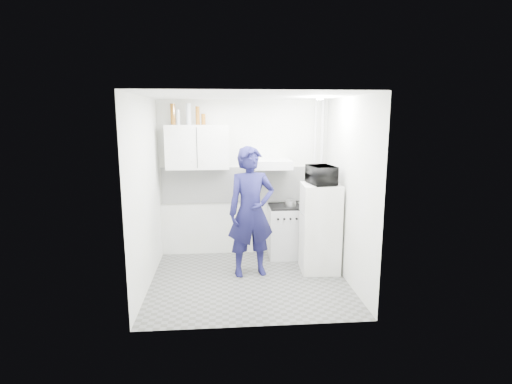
{
  "coord_description": "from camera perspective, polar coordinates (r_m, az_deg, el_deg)",
  "views": [
    {
      "loc": [
        -0.36,
        -5.37,
        2.34
      ],
      "look_at": [
        0.12,
        0.3,
        1.25
      ],
      "focal_mm": 28.0,
      "sensor_mm": 36.0,
      "label": 1
    }
  ],
  "objects": [
    {
      "name": "fridge",
      "position": [
        6.14,
        9.13,
        -5.08
      ],
      "size": [
        0.58,
        0.58,
        1.34
      ],
      "primitive_type": "cube",
      "rotation": [
        0.0,
        0.0,
        -0.04
      ],
      "color": "white",
      "rests_on": "floor"
    },
    {
      "name": "pipe_b",
      "position": [
        6.8,
        8.29,
        1.93
      ],
      "size": [
        0.04,
        0.04,
        2.6
      ],
      "primitive_type": "cylinder",
      "color": "silver",
      "rests_on": "floor"
    },
    {
      "name": "pipe_a",
      "position": [
        6.83,
        9.27,
        1.93
      ],
      "size": [
        0.05,
        0.05,
        2.6
      ],
      "primitive_type": "cylinder",
      "color": "silver",
      "rests_on": "floor"
    },
    {
      "name": "bottle_c",
      "position": [
        6.47,
        -9.62,
        10.91
      ],
      "size": [
        0.08,
        0.08,
        0.33
      ],
      "primitive_type": "cylinder",
      "color": "#B2B7BC",
      "rests_on": "upper_cabinet"
    },
    {
      "name": "wall_right",
      "position": [
        5.75,
        13.05,
        0.13
      ],
      "size": [
        0.0,
        2.6,
        2.6
      ],
      "primitive_type": "plane",
      "rotation": [
        1.57,
        0.0,
        -1.57
      ],
      "color": "beige",
      "rests_on": "floor"
    },
    {
      "name": "stove",
      "position": [
        6.73,
        4.09,
        -5.72
      ],
      "size": [
        0.53,
        0.53,
        0.85
      ],
      "primitive_type": "cube",
      "color": "silver",
      "rests_on": "floor"
    },
    {
      "name": "range_hood",
      "position": [
        6.47,
        2.37,
        3.99
      ],
      "size": [
        0.6,
        0.5,
        0.14
      ],
      "primitive_type": "cube",
      "color": "silver",
      "rests_on": "wall_back"
    },
    {
      "name": "wall_left",
      "position": [
        5.57,
        -15.53,
        -0.32
      ],
      "size": [
        0.0,
        2.6,
        2.6
      ],
      "primitive_type": "plane",
      "rotation": [
        1.57,
        0.0,
        1.57
      ],
      "color": "beige",
      "rests_on": "floor"
    },
    {
      "name": "bottle_b",
      "position": [
        6.49,
        -11.09,
        10.43
      ],
      "size": [
        0.06,
        0.06,
        0.23
      ],
      "primitive_type": "cylinder",
      "color": "#B2B7BC",
      "rests_on": "upper_cabinet"
    },
    {
      "name": "upper_cabinet",
      "position": [
        6.48,
        -8.35,
        6.38
      ],
      "size": [
        1.0,
        0.35,
        0.7
      ],
      "primitive_type": "cube",
      "color": "white",
      "rests_on": "wall_back"
    },
    {
      "name": "floor",
      "position": [
        5.87,
        -0.96,
        -12.65
      ],
      "size": [
        2.8,
        2.8,
        0.0
      ],
      "primitive_type": "plane",
      "color": "#595959",
      "rests_on": "ground"
    },
    {
      "name": "bottle_a",
      "position": [
        6.49,
        -11.79,
        10.82
      ],
      "size": [
        0.08,
        0.08,
        0.33
      ],
      "primitive_type": "cylinder",
      "color": "brown",
      "rests_on": "upper_cabinet"
    },
    {
      "name": "bottle_d",
      "position": [
        6.46,
        -8.34,
        10.75
      ],
      "size": [
        0.06,
        0.06,
        0.29
      ],
      "primitive_type": "cylinder",
      "color": "brown",
      "rests_on": "upper_cabinet"
    },
    {
      "name": "canister_a",
      "position": [
        6.46,
        -7.52,
        10.26
      ],
      "size": [
        0.07,
        0.07,
        0.17
      ],
      "primitive_type": "cylinder",
      "color": "brown",
      "rests_on": "upper_cabinet"
    },
    {
      "name": "saucepan",
      "position": [
        6.58,
        4.96,
        -1.59
      ],
      "size": [
        0.17,
        0.17,
        0.1
      ],
      "primitive_type": "cylinder",
      "color": "silver",
      "rests_on": "stove_top"
    },
    {
      "name": "ceiling",
      "position": [
        5.39,
        -1.05,
        13.6
      ],
      "size": [
        2.8,
        2.8,
        0.0
      ],
      "primitive_type": "plane",
      "color": "white",
      "rests_on": "wall_back"
    },
    {
      "name": "ceiling_spot_fixture",
      "position": [
        5.74,
        9.08,
        13.0
      ],
      "size": [
        0.1,
        0.1,
        0.02
      ],
      "primitive_type": "cylinder",
      "color": "white",
      "rests_on": "ceiling"
    },
    {
      "name": "wall_back",
      "position": [
        6.71,
        -1.73,
        1.92
      ],
      "size": [
        2.8,
        0.0,
        2.8
      ],
      "primitive_type": "plane",
      "rotation": [
        1.57,
        0.0,
        0.0
      ],
      "color": "beige",
      "rests_on": "floor"
    },
    {
      "name": "stove_top",
      "position": [
        6.62,
        4.14,
        -2.07
      ],
      "size": [
        0.51,
        0.51,
        0.03
      ],
      "primitive_type": "cube",
      "color": "black",
      "rests_on": "stove"
    },
    {
      "name": "microwave",
      "position": [
        5.97,
        9.36,
        2.41
      ],
      "size": [
        0.55,
        0.41,
        0.28
      ],
      "primitive_type": "imported",
      "rotation": [
        0.0,
        0.0,
        1.73
      ],
      "color": "black",
      "rests_on": "fridge"
    },
    {
      "name": "person",
      "position": [
        5.84,
        -0.71,
        -2.86
      ],
      "size": [
        0.77,
        0.58,
        1.91
      ],
      "primitive_type": "imported",
      "rotation": [
        0.0,
        0.0,
        0.19
      ],
      "color": "#13123D",
      "rests_on": "floor"
    },
    {
      "name": "backsplash",
      "position": [
        6.72,
        -1.72,
        1.06
      ],
      "size": [
        2.74,
        0.03,
        0.6
      ],
      "primitive_type": "cube",
      "color": "white",
      "rests_on": "wall_back"
    }
  ]
}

